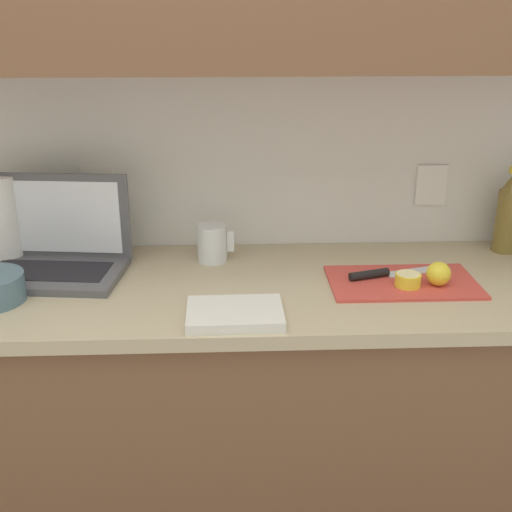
{
  "coord_description": "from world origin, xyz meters",
  "views": [
    {
      "loc": [
        0.11,
        -1.53,
        1.56
      ],
      "look_at": [
        0.17,
        -0.01,
        0.98
      ],
      "focal_mm": 45.0,
      "sensor_mm": 36.0,
      "label": 1
    }
  ],
  "objects_px": {
    "laptop": "(54,250)",
    "lemon_half_cut": "(408,280)",
    "bottle_green_soda": "(508,214)",
    "measuring_cup": "(212,243)",
    "lemon_whole_beside": "(439,274)",
    "cutting_board": "(403,282)",
    "paper_towel_roll": "(1,220)",
    "knife": "(383,274)"
  },
  "relations": [
    {
      "from": "laptop",
      "to": "measuring_cup",
      "type": "relative_size",
      "value": 3.86
    },
    {
      "from": "measuring_cup",
      "to": "paper_towel_roll",
      "type": "distance_m",
      "value": 0.59
    },
    {
      "from": "knife",
      "to": "bottle_green_soda",
      "type": "distance_m",
      "value": 0.46
    },
    {
      "from": "knife",
      "to": "lemon_half_cut",
      "type": "height_order",
      "value": "lemon_half_cut"
    },
    {
      "from": "lemon_whole_beside",
      "to": "bottle_green_soda",
      "type": "relative_size",
      "value": 0.25
    },
    {
      "from": "lemon_half_cut",
      "to": "measuring_cup",
      "type": "bearing_deg",
      "value": 156.24
    },
    {
      "from": "paper_towel_roll",
      "to": "lemon_whole_beside",
      "type": "bearing_deg",
      "value": -11.56
    },
    {
      "from": "knife",
      "to": "paper_towel_roll",
      "type": "distance_m",
      "value": 1.05
    },
    {
      "from": "cutting_board",
      "to": "lemon_half_cut",
      "type": "distance_m",
      "value": 0.04
    },
    {
      "from": "laptop",
      "to": "measuring_cup",
      "type": "height_order",
      "value": "laptop"
    },
    {
      "from": "lemon_half_cut",
      "to": "paper_towel_roll",
      "type": "distance_m",
      "value": 1.11
    },
    {
      "from": "cutting_board",
      "to": "bottle_green_soda",
      "type": "distance_m",
      "value": 0.44
    },
    {
      "from": "laptop",
      "to": "lemon_half_cut",
      "type": "distance_m",
      "value": 0.93
    },
    {
      "from": "bottle_green_soda",
      "to": "measuring_cup",
      "type": "xyz_separation_m",
      "value": [
        -0.85,
        -0.04,
        -0.06
      ]
    },
    {
      "from": "laptop",
      "to": "cutting_board",
      "type": "distance_m",
      "value": 0.93
    },
    {
      "from": "laptop",
      "to": "cutting_board",
      "type": "xyz_separation_m",
      "value": [
        0.92,
        -0.12,
        -0.06
      ]
    },
    {
      "from": "bottle_green_soda",
      "to": "paper_towel_roll",
      "type": "relative_size",
      "value": 1.02
    },
    {
      "from": "bottle_green_soda",
      "to": "paper_towel_roll",
      "type": "xyz_separation_m",
      "value": [
        -1.43,
        -0.02,
        0.01
      ]
    },
    {
      "from": "knife",
      "to": "lemon_whole_beside",
      "type": "relative_size",
      "value": 4.7
    },
    {
      "from": "cutting_board",
      "to": "lemon_half_cut",
      "type": "relative_size",
      "value": 5.84
    },
    {
      "from": "lemon_whole_beside",
      "to": "paper_towel_roll",
      "type": "xyz_separation_m",
      "value": [
        -1.16,
        0.24,
        0.08
      ]
    },
    {
      "from": "laptop",
      "to": "lemon_half_cut",
      "type": "xyz_separation_m",
      "value": [
        0.92,
        -0.16,
        -0.04
      ]
    },
    {
      "from": "laptop",
      "to": "knife",
      "type": "height_order",
      "value": "laptop"
    },
    {
      "from": "knife",
      "to": "lemon_whole_beside",
      "type": "xyz_separation_m",
      "value": [
        0.13,
        -0.06,
        0.02
      ]
    },
    {
      "from": "paper_towel_roll",
      "to": "cutting_board",
      "type": "bearing_deg",
      "value": -10.87
    },
    {
      "from": "paper_towel_roll",
      "to": "bottle_green_soda",
      "type": "bearing_deg",
      "value": 0.87
    },
    {
      "from": "knife",
      "to": "measuring_cup",
      "type": "height_order",
      "value": "measuring_cup"
    },
    {
      "from": "laptop",
      "to": "bottle_green_soda",
      "type": "bearing_deg",
      "value": 10.99
    },
    {
      "from": "laptop",
      "to": "lemon_half_cut",
      "type": "bearing_deg",
      "value": -3.37
    },
    {
      "from": "lemon_whole_beside",
      "to": "paper_towel_roll",
      "type": "height_order",
      "value": "paper_towel_roll"
    },
    {
      "from": "laptop",
      "to": "cutting_board",
      "type": "height_order",
      "value": "laptop"
    },
    {
      "from": "cutting_board",
      "to": "bottle_green_soda",
      "type": "bearing_deg",
      "value": 32.48
    },
    {
      "from": "lemon_whole_beside",
      "to": "measuring_cup",
      "type": "distance_m",
      "value": 0.61
    },
    {
      "from": "lemon_half_cut",
      "to": "paper_towel_roll",
      "type": "relative_size",
      "value": 0.26
    },
    {
      "from": "laptop",
      "to": "lemon_whole_beside",
      "type": "relative_size",
      "value": 6.61
    },
    {
      "from": "measuring_cup",
      "to": "paper_towel_roll",
      "type": "height_order",
      "value": "paper_towel_roll"
    },
    {
      "from": "knife",
      "to": "measuring_cup",
      "type": "bearing_deg",
      "value": 144.11
    },
    {
      "from": "bottle_green_soda",
      "to": "measuring_cup",
      "type": "relative_size",
      "value": 2.38
    },
    {
      "from": "lemon_half_cut",
      "to": "measuring_cup",
      "type": "xyz_separation_m",
      "value": [
        -0.5,
        0.22,
        0.03
      ]
    },
    {
      "from": "cutting_board",
      "to": "measuring_cup",
      "type": "relative_size",
      "value": 3.6
    },
    {
      "from": "lemon_half_cut",
      "to": "measuring_cup",
      "type": "relative_size",
      "value": 0.62
    },
    {
      "from": "laptop",
      "to": "cutting_board",
      "type": "relative_size",
      "value": 1.07
    }
  ]
}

